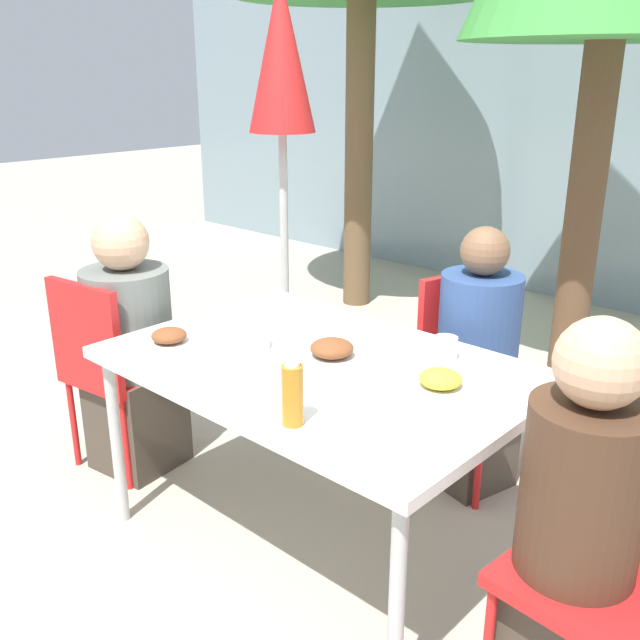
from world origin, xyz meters
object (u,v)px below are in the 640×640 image
Objects in this scene: chair_right at (608,543)px; person_right at (576,535)px; closed_umbrella at (282,83)px; person_left at (131,354)px; chair_far at (470,362)px; bottle at (293,394)px; person_far at (476,369)px; salad_bowl at (242,341)px; drinking_cup at (445,348)px; chair_left at (109,360)px.

chair_right is 0.10m from person_right.
chair_right is 0.41× the size of closed_umbrella.
chair_far is (1.09, 0.94, -0.01)m from person_left.
person_right is at bearing 22.81° from bottle.
chair_far is at bearing -36.85° from chair_right.
person_left is 1.56m from closed_umbrella.
bottle is at bearing 20.55° from chair_far.
person_far is 0.99m from salad_bowl.
person_right reaches higher than salad_bowl.
drinking_cup is at bearing 34.42° from chair_far.
chair_right is at bearing 62.37° from chair_far.
closed_umbrella reaches higher than person_right.
closed_umbrella reaches higher than chair_right.
drinking_cup is at bearing -25.36° from person_right.
closed_umbrella reaches higher than bottle.
chair_far is at bearing 34.28° from chair_left.
closed_umbrella is at bearing 128.95° from salad_bowl.
chair_left is 0.10m from person_left.
chair_left is 4.44× the size of bottle.
person_left is at bearing -38.87° from person_far.
bottle is 2.36× the size of drinking_cup.
salad_bowl is at bearing -15.82° from person_far.
closed_umbrella reaches higher than person_far.
drinking_cup is (1.27, 0.44, 0.24)m from person_left.
closed_umbrella is 10.69× the size of salad_bowl.
chair_far reaches higher than drinking_cup.
closed_umbrella reaches higher than chair_left.
person_far is at bearing 59.94° from salad_bowl.
chair_right is at bearing 3.69° from salad_bowl.
drinking_cup is at bearing 11.17° from person_left.
bottle is (-0.72, -0.30, 0.27)m from person_right.
chair_left is 0.77× the size of person_left.
chair_right is 10.46× the size of drinking_cup.
person_right reaches higher than person_far.
person_far is at bearing 29.02° from person_left.
person_left is at bearing -176.67° from salad_bowl.
chair_right and chair_far have the same top height.
chair_far is (-0.91, 0.81, 0.00)m from chair_right.
salad_bowl is at bearing 151.84° from bottle.
person_right is 5.79× the size of bottle.
drinking_cup is 0.42× the size of salad_bowl.
drinking_cup is (-0.72, 0.32, 0.26)m from chair_right.
chair_left and chair_right have the same top height.
person_right is at bearing -26.46° from closed_umbrella.
person_left reaches higher than chair_left.
bottle is at bearing -43.99° from closed_umbrella.
person_left is at bearing 6.46° from person_right.
chair_right is at bearing 62.74° from person_far.
person_far reaches higher than chair_right.
person_left is 2.00m from chair_right.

